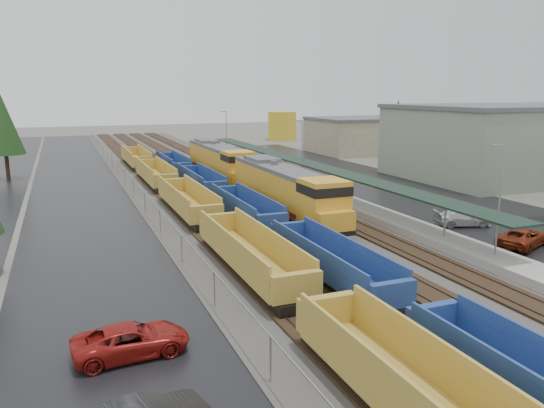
{
  "coord_description": "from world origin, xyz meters",
  "views": [
    {
      "loc": [
        -16.42,
        -5.48,
        11.2
      ],
      "look_at": [
        -0.42,
        34.61,
        2.0
      ],
      "focal_mm": 35.0,
      "sensor_mm": 36.0,
      "label": 1
    }
  ],
  "objects_px": {
    "parked_car_east_b": "(523,237)",
    "parked_car_east_c": "(462,218)",
    "locomotive_lead": "(286,190)",
    "well_string_yellow": "(212,224)",
    "parked_car_west_c": "(131,341)",
    "storage_tank": "(282,126)",
    "locomotive_trail": "(220,162)",
    "well_string_blue": "(280,232)"
  },
  "relations": [
    {
      "from": "locomotive_lead",
      "to": "parked_car_east_c",
      "type": "relative_size",
      "value": 4.47
    },
    {
      "from": "well_string_blue",
      "to": "parked_car_west_c",
      "type": "bearing_deg",
      "value": -133.93
    },
    {
      "from": "well_string_yellow",
      "to": "parked_car_east_b",
      "type": "relative_size",
      "value": 19.81
    },
    {
      "from": "locomotive_lead",
      "to": "parked_car_east_b",
      "type": "distance_m",
      "value": 19.53
    },
    {
      "from": "parked_car_west_c",
      "to": "locomotive_lead",
      "type": "bearing_deg",
      "value": -42.08
    },
    {
      "from": "well_string_yellow",
      "to": "parked_car_west_c",
      "type": "distance_m",
      "value": 18.6
    },
    {
      "from": "well_string_blue",
      "to": "parked_car_east_b",
      "type": "xyz_separation_m",
      "value": [
        16.57,
        -6.56,
        -0.43
      ]
    },
    {
      "from": "well_string_yellow",
      "to": "parked_car_east_b",
      "type": "height_order",
      "value": "well_string_yellow"
    },
    {
      "from": "well_string_yellow",
      "to": "well_string_blue",
      "type": "xyz_separation_m",
      "value": [
        4.0,
        -3.97,
        -0.07
      ]
    },
    {
      "from": "storage_tank",
      "to": "parked_car_west_c",
      "type": "distance_m",
      "value": 104.13
    },
    {
      "from": "locomotive_lead",
      "to": "well_string_yellow",
      "type": "relative_size",
      "value": 0.21
    },
    {
      "from": "storage_tank",
      "to": "well_string_yellow",
      "type": "bearing_deg",
      "value": -116.41
    },
    {
      "from": "locomotive_lead",
      "to": "well_string_yellow",
      "type": "xyz_separation_m",
      "value": [
        -8.0,
        -4.32,
        -1.3
      ]
    },
    {
      "from": "locomotive_lead",
      "to": "storage_tank",
      "type": "height_order",
      "value": "storage_tank"
    },
    {
      "from": "storage_tank",
      "to": "parked_car_west_c",
      "type": "bearing_deg",
      "value": -116.39
    },
    {
      "from": "locomotive_trail",
      "to": "storage_tank",
      "type": "relative_size",
      "value": 3.2
    },
    {
      "from": "parked_car_west_c",
      "to": "parked_car_east_b",
      "type": "bearing_deg",
      "value": -82.32
    },
    {
      "from": "locomotive_lead",
      "to": "well_string_yellow",
      "type": "bearing_deg",
      "value": -151.64
    },
    {
      "from": "storage_tank",
      "to": "locomotive_lead",
      "type": "bearing_deg",
      "value": -112.57
    },
    {
      "from": "locomotive_trail",
      "to": "parked_car_east_c",
      "type": "xyz_separation_m",
      "value": [
        12.7,
        -29.3,
        -1.83
      ]
    },
    {
      "from": "locomotive_trail",
      "to": "parked_car_east_c",
      "type": "relative_size",
      "value": 4.47
    },
    {
      "from": "parked_car_east_b",
      "to": "parked_car_east_c",
      "type": "height_order",
      "value": "parked_car_east_b"
    },
    {
      "from": "storage_tank",
      "to": "parked_car_east_b",
      "type": "bearing_deg",
      "value": -101.34
    },
    {
      "from": "storage_tank",
      "to": "parked_car_west_c",
      "type": "xyz_separation_m",
      "value": [
        -46.27,
        -93.25,
        -2.59
      ]
    },
    {
      "from": "well_string_blue",
      "to": "parked_car_west_c",
      "type": "distance_m",
      "value": 17.64
    },
    {
      "from": "well_string_blue",
      "to": "storage_tank",
      "type": "distance_m",
      "value": 87.47
    },
    {
      "from": "locomotive_lead",
      "to": "well_string_yellow",
      "type": "height_order",
      "value": "locomotive_lead"
    },
    {
      "from": "well_string_blue",
      "to": "parked_car_east_c",
      "type": "height_order",
      "value": "well_string_blue"
    },
    {
      "from": "storage_tank",
      "to": "parked_car_west_c",
      "type": "relative_size",
      "value": 1.32
    },
    {
      "from": "well_string_blue",
      "to": "parked_car_west_c",
      "type": "relative_size",
      "value": 18.48
    },
    {
      "from": "well_string_yellow",
      "to": "parked_car_west_c",
      "type": "xyz_separation_m",
      "value": [
        -8.23,
        -16.67,
        -0.52
      ]
    },
    {
      "from": "locomotive_trail",
      "to": "parked_car_west_c",
      "type": "relative_size",
      "value": 4.22
    },
    {
      "from": "locomotive_lead",
      "to": "well_string_blue",
      "type": "distance_m",
      "value": 9.3
    },
    {
      "from": "well_string_yellow",
      "to": "well_string_blue",
      "type": "distance_m",
      "value": 5.63
    },
    {
      "from": "locomotive_trail",
      "to": "parked_car_east_c",
      "type": "bearing_deg",
      "value": -66.56
    },
    {
      "from": "parked_car_east_c",
      "to": "locomotive_lead",
      "type": "bearing_deg",
      "value": 73.67
    },
    {
      "from": "locomotive_trail",
      "to": "well_string_yellow",
      "type": "xyz_separation_m",
      "value": [
        -8.0,
        -25.32,
        -1.3
      ]
    },
    {
      "from": "well_string_blue",
      "to": "locomotive_trail",
      "type": "bearing_deg",
      "value": 82.22
    },
    {
      "from": "parked_car_east_b",
      "to": "parked_car_east_c",
      "type": "xyz_separation_m",
      "value": [
        0.14,
        6.55,
        -0.03
      ]
    },
    {
      "from": "parked_car_west_c",
      "to": "locomotive_trail",
      "type": "bearing_deg",
      "value": -25.5
    },
    {
      "from": "well_string_blue",
      "to": "storage_tank",
      "type": "relative_size",
      "value": 14.0
    },
    {
      "from": "well_string_yellow",
      "to": "parked_car_west_c",
      "type": "relative_size",
      "value": 20.4
    }
  ]
}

